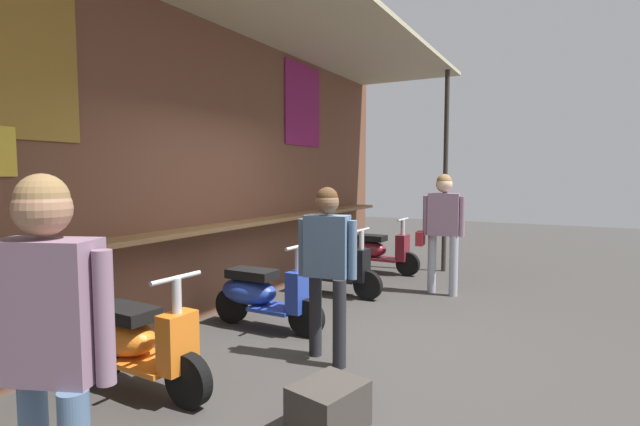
% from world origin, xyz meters
% --- Properties ---
extents(ground_plane, '(27.18, 27.18, 0.00)m').
position_xyz_m(ground_plane, '(0.00, 0.00, 0.00)').
color(ground_plane, '#383533').
extents(market_stall_facade, '(9.71, 2.18, 3.64)m').
position_xyz_m(market_stall_facade, '(-0.00, 1.90, 2.00)').
color(market_stall_facade, brown).
rests_on(market_stall_facade, ground_plane).
extents(scooter_orange, '(0.47, 1.40, 0.97)m').
position_xyz_m(scooter_orange, '(-1.74, 1.08, 0.39)').
color(scooter_orange, orange).
rests_on(scooter_orange, ground_plane).
extents(scooter_blue, '(0.46, 1.40, 0.97)m').
position_xyz_m(scooter_blue, '(-0.03, 1.08, 0.39)').
color(scooter_blue, '#233D9E').
rests_on(scooter_blue, ground_plane).
extents(scooter_black, '(0.46, 1.40, 0.97)m').
position_xyz_m(scooter_black, '(1.65, 1.08, 0.39)').
color(scooter_black, black).
rests_on(scooter_black, ground_plane).
extents(scooter_maroon, '(0.46, 1.40, 0.97)m').
position_xyz_m(scooter_maroon, '(3.41, 1.08, 0.39)').
color(scooter_maroon, maroon).
rests_on(scooter_maroon, ground_plane).
extents(shopper_with_handbag, '(0.31, 0.67, 1.71)m').
position_xyz_m(shopper_with_handbag, '(2.44, -0.30, 1.05)').
color(shopper_with_handbag, '#999EA8').
rests_on(shopper_with_handbag, ground_plane).
extents(shopper_browsing, '(0.34, 0.55, 1.71)m').
position_xyz_m(shopper_browsing, '(-3.11, -0.03, 1.06)').
color(shopper_browsing, slate).
rests_on(shopper_browsing, ground_plane).
extents(shopper_passing, '(0.26, 0.55, 1.59)m').
position_xyz_m(shopper_passing, '(-0.52, 0.01, 0.97)').
color(shopper_passing, '#232328').
rests_on(shopper_passing, ground_plane).
extents(merchandise_crate, '(0.55, 0.48, 0.31)m').
position_xyz_m(merchandise_crate, '(-1.54, -0.54, 0.15)').
color(merchandise_crate, '#3D3833').
rests_on(merchandise_crate, ground_plane).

